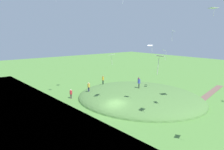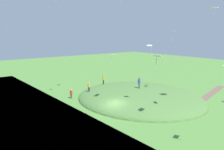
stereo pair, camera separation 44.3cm
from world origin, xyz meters
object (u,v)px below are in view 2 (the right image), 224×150
person_on_hilltop (71,93)px  kite_3 (164,51)px  kite_13 (173,32)px  kite_1 (111,55)px  person_watching_kites (89,86)px  person_with_child (139,82)px  kite_2 (157,58)px  kite_11 (213,8)px  person_near_shore (139,80)px  kite_10 (150,46)px  person_walking_path (103,79)px

person_on_hilltop → kite_3: size_ratio=0.89×
kite_3 → kite_13: (-1.28, -2.64, 3.20)m
kite_1 → kite_13: bearing=-25.1°
person_watching_kites → kite_13: bearing=-17.4°
person_with_child → person_on_hilltop: size_ratio=1.08×
kite_2 → kite_11: 14.43m
person_near_shore → person_on_hilltop: (-17.54, -0.46, -0.02)m
person_with_child → kite_2: (-12.75, -14.76, 6.27)m
person_with_child → person_watching_kites: person_with_child is taller
person_watching_kites → person_near_shore: (14.74, 1.95, -1.11)m
person_near_shore → kite_2: bearing=-17.8°
kite_10 → person_with_child: bearing=54.0°
person_with_child → person_watching_kites: size_ratio=1.09×
person_with_child → kite_2: kite_2 is taller
kite_10 → kite_11: bearing=-46.8°
person_near_shore → kite_11: size_ratio=1.25×
person_near_shore → kite_1: bearing=-33.7°
kite_1 → kite_3: bearing=-8.5°
kite_13 → person_on_hilltop: bearing=129.2°
person_watching_kites → kite_2: size_ratio=0.97×
person_near_shore → kite_2: kite_2 is taller
person_near_shore → kite_11: kite_11 is taller
kite_2 → kite_10: size_ratio=1.21×
person_walking_path → kite_10: bearing=-87.9°
person_watching_kites → kite_3: kite_3 is taller
person_watching_kites → person_walking_path: person_walking_path is taller
kite_1 → kite_10: kite_10 is taller
person_near_shore → kite_13: size_ratio=1.00×
person_walking_path → person_on_hilltop: (-7.72, -0.81, -1.45)m
kite_1 → kite_3: kite_3 is taller
kite_11 → person_on_hilltop: bearing=115.5°
kite_3 → kite_11: kite_11 is taller
person_near_shore → kite_1: kite_1 is taller
kite_10 → kite_13: 6.91m
kite_2 → kite_10: 11.44m
person_watching_kites → kite_1: size_ratio=1.02×
person_on_hilltop → person_with_child: bearing=-161.7°
person_walking_path → kite_1: size_ratio=1.09×
kite_2 → kite_13: kite_13 is taller
kite_1 → kite_11: kite_11 is taller
person_with_child → kite_10: 10.47m
person_with_child → person_near_shore: person_with_child is taller
kite_1 → kite_11: 14.73m
kite_1 → person_walking_path: bearing=59.7°
person_watching_kites → kite_2: kite_2 is taller
person_near_shore → kite_3: kite_3 is taller
person_walking_path → kite_13: bearing=-62.9°
person_with_child → kite_10: bearing=-179.2°
kite_3 → kite_2: bearing=-142.7°
kite_3 → person_on_hilltop: bearing=138.7°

